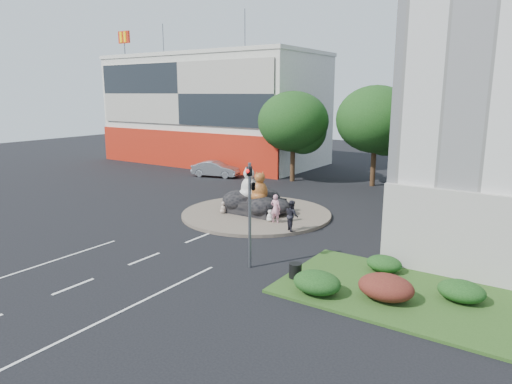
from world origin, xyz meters
TOP-DOWN VIEW (x-y plane):
  - ground at (0.00, 0.00)m, footprint 120.00×120.00m
  - roundabout_island at (0.00, 10.00)m, footprint 10.00×10.00m
  - rock_plinth at (0.00, 10.00)m, footprint 3.20×2.60m
  - shophouse_block at (-18.00, 27.91)m, footprint 25.20×12.30m
  - grass_verge at (12.00, 3.00)m, footprint 10.00×6.00m
  - tree_left at (-3.93, 22.06)m, footprint 6.46×6.46m
  - tree_mid at (3.07, 24.06)m, footprint 6.84×6.84m
  - tree_right at (9.07, 20.06)m, footprint 5.70×5.70m
  - hedge_near_green at (9.00, 1.00)m, footprint 2.00×1.60m
  - hedge_red at (11.50, 2.00)m, footprint 2.20×1.76m
  - hedge_mid_green at (14.00, 3.50)m, footprint 1.80×1.44m
  - hedge_back_green at (10.50, 4.80)m, footprint 1.60×1.28m
  - traffic_light at (5.10, 2.00)m, footprint 0.44×1.24m
  - street_lamp at (12.82, 8.00)m, footprint 2.34×0.22m
  - cat_white at (-0.58, 9.97)m, footprint 1.32×1.15m
  - cat_tabby at (0.52, 9.62)m, footprint 1.58×1.53m
  - kitten_calico at (-1.74, 8.63)m, footprint 0.62×0.59m
  - kitten_white at (1.93, 8.66)m, footprint 0.61×0.62m
  - pedestrian_pink at (2.36, 8.61)m, footprint 0.67×0.46m
  - pedestrian_dark at (4.00, 7.76)m, footprint 1.11×1.08m
  - parked_car at (-11.37, 19.75)m, footprint 4.94×2.76m
  - litter_bin at (7.50, 1.90)m, footprint 0.63×0.63m

SIDE VIEW (x-z plane):
  - ground at x=0.00m, z-range 0.00..0.00m
  - grass_verge at x=12.00m, z-range 0.00..0.12m
  - roundabout_island at x=0.00m, z-range 0.00..0.20m
  - litter_bin at x=7.50m, z-range 0.12..0.77m
  - hedge_back_green at x=10.50m, z-range 0.12..0.84m
  - hedge_mid_green at x=14.00m, z-range 0.12..0.93m
  - hedge_near_green at x=9.00m, z-range 0.12..1.02m
  - kitten_white at x=1.93m, z-range 0.20..0.98m
  - kitten_calico at x=-1.74m, z-range 0.20..1.01m
  - hedge_red at x=11.50m, z-range 0.12..1.11m
  - rock_plinth at x=0.00m, z-range 0.20..1.10m
  - parked_car at x=-11.37m, z-range 0.00..1.54m
  - pedestrian_pink at x=2.36m, z-range 0.20..1.99m
  - pedestrian_dark at x=4.00m, z-range 0.20..2.00m
  - cat_tabby at x=0.52m, z-range 1.10..3.11m
  - cat_white at x=-0.58m, z-range 1.10..3.26m
  - traffic_light at x=5.10m, z-range 1.12..6.12m
  - street_lamp at x=12.82m, z-range 0.52..8.58m
  - tree_right at x=9.07m, z-range 0.98..8.28m
  - tree_left at x=-3.93m, z-range 1.11..9.38m
  - tree_mid at x=3.07m, z-range 1.18..9.94m
  - shophouse_block at x=-18.00m, z-range -2.52..14.88m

